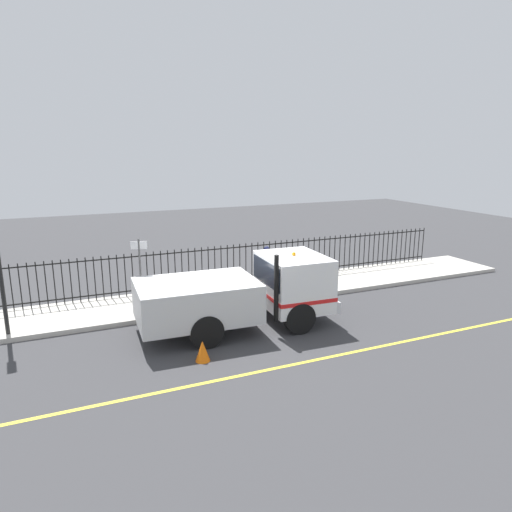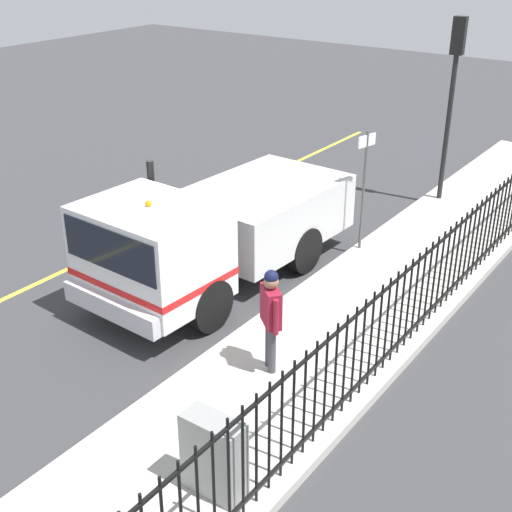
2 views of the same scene
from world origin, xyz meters
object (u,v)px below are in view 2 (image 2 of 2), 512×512
work_truck (208,231)px  utility_cabinet (214,456)px  worker_standing (271,310)px  traffic_cone (208,220)px  street_sign (364,178)px  traffic_light_near (454,74)px

work_truck → utility_cabinet: work_truck is taller
worker_standing → work_truck: bearing=6.4°
utility_cabinet → traffic_cone: (-5.30, 6.37, -0.42)m
utility_cabinet → worker_standing: bearing=109.8°
work_truck → street_sign: size_ratio=2.38×
traffic_cone → street_sign: bearing=15.4°
work_truck → traffic_cone: (-1.73, 2.08, -0.92)m
work_truck → traffic_cone: work_truck is taller
worker_standing → utility_cabinet: (0.90, -2.51, -0.51)m
traffic_light_near → utility_cabinet: bearing=94.1°
worker_standing → traffic_light_near: size_ratio=0.39×
traffic_light_near → traffic_cone: bearing=48.4°
work_truck → traffic_light_near: traffic_light_near is taller
worker_standing → traffic_light_near: traffic_light_near is taller
utility_cabinet → street_sign: street_sign is taller
traffic_light_near → street_sign: bearing=82.3°
traffic_cone → street_sign: size_ratio=0.22×
traffic_light_near → utility_cabinet: size_ratio=4.07×
work_truck → worker_standing: 3.21m
traffic_cone → traffic_light_near: bearing=52.7°
utility_cabinet → street_sign: size_ratio=0.42×
worker_standing → traffic_light_near: (-0.75, 8.65, 2.05)m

